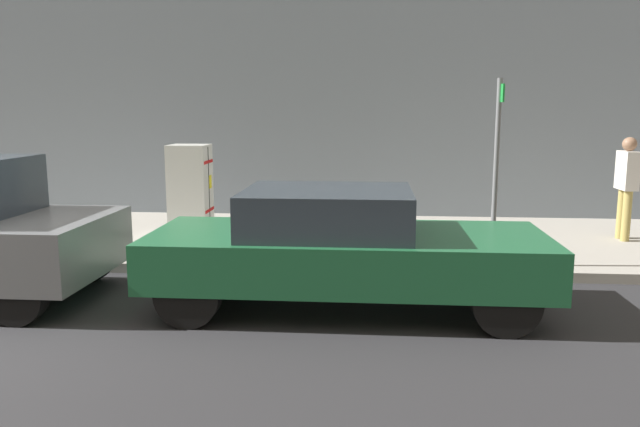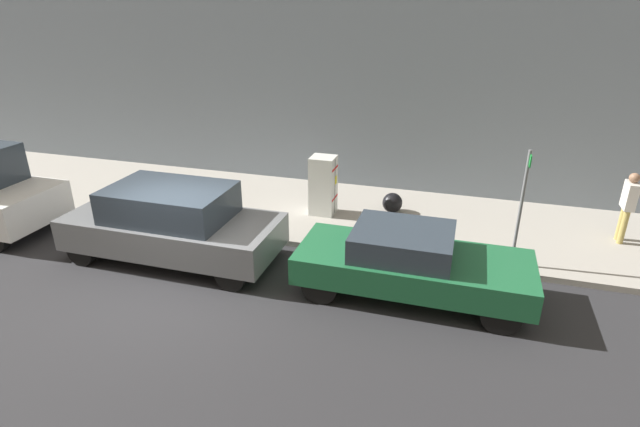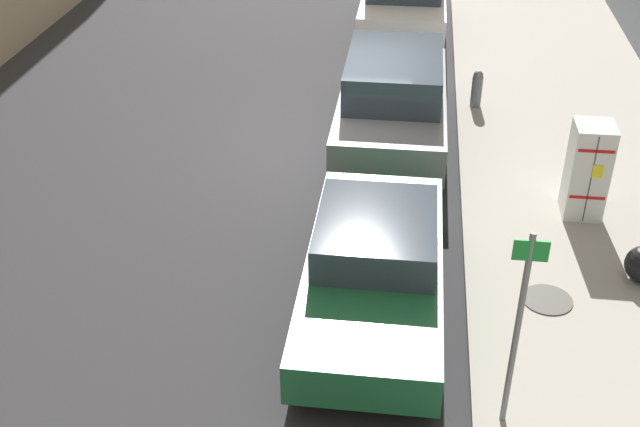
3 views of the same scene
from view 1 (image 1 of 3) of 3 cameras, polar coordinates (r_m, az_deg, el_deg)
name	(u,v)px [view 1 (image 1 of 3)]	position (r m, az deg, el deg)	size (l,w,h in m)	color
sidewalk_slab	(85,236)	(11.88, -20.70, -1.92)	(4.34, 44.00, 0.14)	#9E998E
building_facade_near	(140,45)	(14.62, -16.15, 14.61)	(1.95, 39.60, 7.37)	slate
discarded_refrigerator	(190,191)	(10.76, -11.76, 1.99)	(0.61, 0.65, 1.57)	silver
manhole_cover	(330,249)	(9.70, 0.94, -3.29)	(0.70, 0.70, 0.02)	#47443F
street_sign_post	(496,163)	(8.86, 15.83, 4.49)	(0.36, 0.07, 2.57)	slate
trash_bag	(299,217)	(11.06, -1.93, -0.32)	(0.54, 0.54, 0.54)	black
pedestrian_walking_far	(627,181)	(11.48, 26.23, 2.71)	(0.49, 0.23, 1.71)	#A8934C
parked_sedan_green	(343,247)	(7.21, 2.07, -3.07)	(1.81, 4.53, 1.40)	#1E6038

